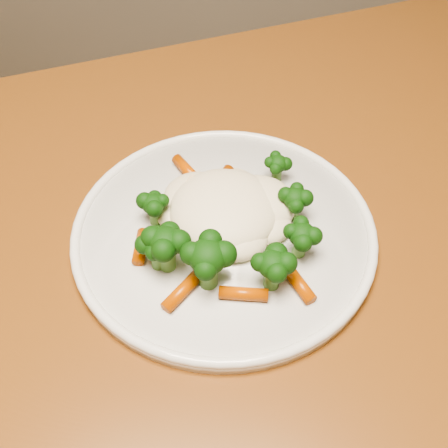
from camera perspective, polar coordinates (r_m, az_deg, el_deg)
name	(u,v)px	position (r m, az deg, el deg)	size (l,w,h in m)	color
dining_table	(288,326)	(0.61, 6.55, -10.23)	(1.52, 1.28, 0.75)	brown
plate	(224,233)	(0.56, 0.00, -0.95)	(0.30, 0.30, 0.01)	white
meal	(223,220)	(0.53, -0.10, 0.42)	(0.18, 0.20, 0.05)	#FFF0CB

